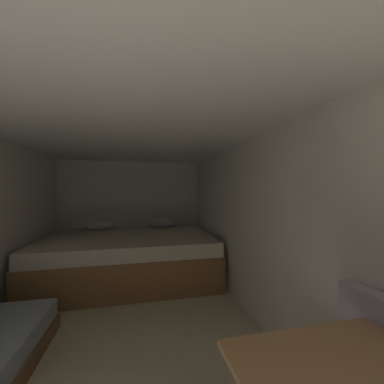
# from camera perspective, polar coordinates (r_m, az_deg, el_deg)

# --- Properties ---
(ground_plane) EXTENTS (6.99, 6.99, 0.00)m
(ground_plane) POSITION_cam_1_polar(r_m,az_deg,el_deg) (2.63, -16.64, -31.77)
(ground_plane) COLOR beige
(wall_back) EXTENTS (2.79, 0.05, 1.98)m
(wall_back) POSITION_cam_1_polar(r_m,az_deg,el_deg) (4.77, -14.67, -4.65)
(wall_back) COLOR silver
(wall_back) RESTS_ON ground
(wall_right) EXTENTS (0.05, 4.99, 1.98)m
(wall_right) POSITION_cam_1_polar(r_m,az_deg,el_deg) (2.57, 15.88, -8.83)
(wall_right) COLOR silver
(wall_right) RESTS_ON ground
(ceiling_slab) EXTENTS (2.79, 4.99, 0.05)m
(ceiling_slab) POSITION_cam_1_polar(r_m,az_deg,el_deg) (2.31, -16.70, 15.50)
(ceiling_slab) COLOR white
(ceiling_slab) RESTS_ON wall_left
(bed) EXTENTS (2.57, 1.74, 0.86)m
(bed) POSITION_cam_1_polar(r_m,az_deg,el_deg) (3.95, -15.09, -15.11)
(bed) COLOR olive
(bed) RESTS_ON ground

